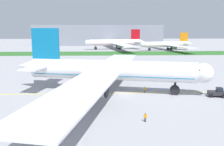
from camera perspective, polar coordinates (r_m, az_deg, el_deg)
ground_plane at (r=61.28m, az=2.55°, el=-4.77°), size 600.00×600.00×0.00m
apron_taxi_line at (r=62.03m, az=2.49°, el=-4.58°), size 280.00×0.36×0.01m
grass_median_strip at (r=156.51m, az=-0.45°, el=4.49°), size 320.00×24.00×0.10m
airliner_foreground at (r=62.46m, az=-0.85°, el=0.56°), size 48.72×78.57×15.77m
pushback_tug at (r=63.48m, az=22.74°, el=-4.12°), size 5.74×3.13×2.19m
ground_crew_wingwalker_port at (r=62.25m, az=7.43°, el=-3.66°), size 0.57×0.29×1.64m
ground_crew_marshaller_front at (r=43.89m, az=7.57°, el=-9.76°), size 0.51×0.36×1.55m
ground_crew_wingwalker_starboard at (r=52.30m, az=-11.14°, el=-6.41°), size 0.60×0.36×1.75m
traffic_cone_near_nose at (r=47.63m, az=-17.80°, el=-9.39°), size 0.36×0.36×0.58m
parked_airliner_far_left at (r=185.08m, az=0.86°, el=6.91°), size 44.93×72.09×14.51m
parked_airliner_far_centre at (r=181.10m, az=12.34°, el=6.37°), size 38.92×62.87×12.35m
terminal_building at (r=228.93m, az=-3.17°, el=8.57°), size 113.65×20.00×18.00m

